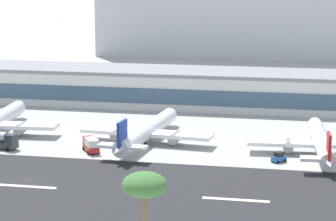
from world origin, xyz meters
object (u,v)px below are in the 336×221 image
at_px(service_baggage_tug_2, 279,157).
at_px(airliner_navy_tail_gate_1, 145,132).
at_px(palm_tree_2, 144,187).
at_px(airliner_red_tail_gate_2, 322,143).
at_px(service_box_truck_1, 91,144).
at_px(service_fuel_truck_0, 0,140).
at_px(distant_hotel_block, 226,4).
at_px(terminal_building, 186,88).

bearing_deg(service_baggage_tug_2, airliner_navy_tail_gate_1, -66.14).
bearing_deg(palm_tree_2, airliner_red_tail_gate_2, 71.18).
bearing_deg(service_box_truck_1, airliner_navy_tail_gate_1, -79.21).
bearing_deg(service_fuel_truck_0, airliner_navy_tail_gate_1, 33.70).
relative_size(distant_hotel_block, service_fuel_truck_0, 12.91).
distance_m(distant_hotel_block, service_fuel_truck_0, 181.64).
xyz_separation_m(service_fuel_truck_0, service_box_truck_1, (21.09, 1.05, -0.24)).
bearing_deg(service_baggage_tug_2, service_box_truck_1, -49.12).
distance_m(terminal_building, airliner_red_tail_gate_2, 63.24).
bearing_deg(distant_hotel_block, palm_tree_2, -85.66).
xyz_separation_m(terminal_building, palm_tree_2, (15.46, -118.75, 7.45)).
height_order(distant_hotel_block, airliner_navy_tail_gate_1, distant_hotel_block).
bearing_deg(service_baggage_tug_2, palm_tree_2, 27.33).
bearing_deg(service_baggage_tug_2, service_fuel_truck_0, -48.21).
height_order(service_fuel_truck_0, service_box_truck_1, service_fuel_truck_0).
height_order(terminal_building, service_box_truck_1, terminal_building).
distance_m(airliner_red_tail_gate_2, service_box_truck_1, 50.83).
distance_m(airliner_navy_tail_gate_1, service_box_truck_1, 14.03).
bearing_deg(palm_tree_2, service_box_truck_1, 113.51).
relative_size(airliner_red_tail_gate_2, service_baggage_tug_2, 11.44).
xyz_separation_m(airliner_navy_tail_gate_1, service_box_truck_1, (-10.21, -9.57, -1.01)).
relative_size(distant_hotel_block, service_box_truck_1, 18.05).
height_order(distant_hotel_block, service_fuel_truck_0, distant_hotel_block).
distance_m(airliner_red_tail_gate_2, service_fuel_truck_0, 71.87).
xyz_separation_m(terminal_building, airliner_red_tail_gate_2, (38.98, -49.73, -2.69)).
distance_m(distant_hotel_block, palm_tree_2, 239.25).
relative_size(service_fuel_truck_0, service_baggage_tug_2, 2.56).
distance_m(service_fuel_truck_0, palm_tree_2, 77.80).
distance_m(airliner_red_tail_gate_2, palm_tree_2, 73.63).
bearing_deg(airliner_navy_tail_gate_1, terminal_building, 4.02).
bearing_deg(palm_tree_2, service_fuel_truck_0, 128.37).
relative_size(service_box_truck_1, palm_tree_2, 0.43).
bearing_deg(distant_hotel_block, airliner_navy_tail_gate_1, -89.46).
distance_m(airliner_navy_tail_gate_1, airliner_red_tail_gate_2, 40.10).
bearing_deg(palm_tree_2, distant_hotel_block, 94.34).
relative_size(airliner_navy_tail_gate_1, service_box_truck_1, 6.61).
relative_size(service_baggage_tug_2, palm_tree_2, 0.24).
relative_size(terminal_building, palm_tree_2, 11.95).
relative_size(distant_hotel_block, airliner_red_tail_gate_2, 2.89).
bearing_deg(service_box_truck_1, service_fuel_truck_0, 60.50).
bearing_deg(airliner_navy_tail_gate_1, service_box_truck_1, 138.44).
distance_m(terminal_building, service_box_truck_1, 58.50).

